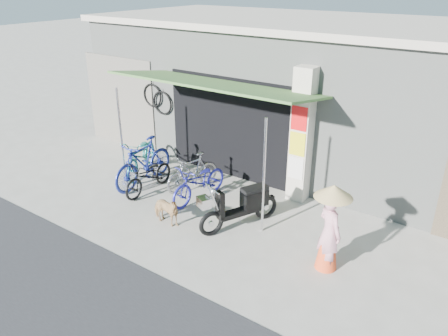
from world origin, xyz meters
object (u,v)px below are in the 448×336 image
Objects in this scene: bike_blue at (144,162)px; bike_silver at (193,172)px; bike_teal at (142,155)px; nun at (330,228)px; bike_black at (149,176)px; moped at (242,206)px; street_dog at (165,211)px; bike_navy at (200,182)px.

bike_silver is (1.13, 0.47, -0.13)m from bike_blue.
bike_teal is 1.15× the size of nun.
bike_blue is 1.31× the size of bike_silver.
bike_silver is (0.75, 0.69, 0.03)m from bike_black.
moped reaches higher than bike_silver.
bike_black is 4.60m from nun.
bike_blue is (0.52, -0.44, 0.09)m from bike_teal.
bike_blue is at bearing 57.24° from street_dog.
bike_blue is 4.99m from nun.
nun is (3.35, -0.72, 0.37)m from bike_navy.
street_dog is (0.09, -1.25, -0.12)m from bike_navy.
street_dog is at bearing -123.07° from moped.
bike_silver is at bearing 148.61° from bike_navy.
bike_silver is at bearing 15.97° from nun.
bike_black is 1.58m from street_dog.
street_dog is at bearing -59.97° from bike_teal.
bike_navy is (1.21, 0.36, 0.03)m from bike_black.
bike_silver is at bearing 39.84° from bike_black.
bike_blue is at bearing -65.40° from bike_teal.
nun reaches higher than street_dog.
bike_teal is 2.13m from bike_navy.
bike_blue is 1.23× the size of bike_black.
nun reaches higher than moped.
bike_teal is at bearing 55.42° from street_dog.
bike_teal reaches higher than bike_navy.
bike_black is 2.61m from moped.
nun is (4.57, -0.36, 0.40)m from bike_black.
bike_navy reaches higher than street_dog.
moped reaches higher than bike_teal.
bike_navy is 1.04× the size of nun.
bike_navy is (0.46, -0.33, 0.00)m from bike_silver.
bike_navy is (1.60, 0.14, -0.13)m from bike_blue.
bike_teal is 1.65m from bike_silver.
bike_black is 1.02m from bike_silver.
moped is at bearing -4.35° from bike_black.
bike_navy is 1.26m from street_dog.
bike_navy reaches higher than bike_black.
bike_navy is 0.97× the size of moped.
bike_navy is at bearing -172.31° from moped.
bike_silver is at bearing 20.69° from bike_blue.
street_dog is at bearing -35.31° from bike_blue.
bike_black is at bearing -122.00° from bike_silver.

